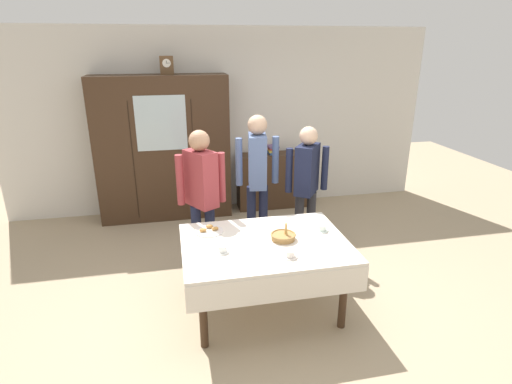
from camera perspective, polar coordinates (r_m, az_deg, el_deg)
ground_plane at (r=4.35m, az=0.56°, el=-14.31°), size 12.00×12.00×0.00m
back_wall at (r=6.31m, az=-4.70°, el=9.84°), size 6.40×0.10×2.70m
dining_table at (r=3.83m, az=1.37°, el=-8.46°), size 1.53×1.13×0.72m
wall_cabinet at (r=6.03m, az=-12.78°, el=5.86°), size 1.87×0.46×2.06m
mantel_clock at (r=5.87m, az=-12.36°, el=16.90°), size 0.18×0.11×0.24m
bookshelf_low at (r=6.43m, az=2.27°, el=1.63°), size 1.09×0.35×0.86m
book_stack at (r=6.29m, az=2.33°, el=5.93°), size 0.17×0.22×0.13m
tea_cup_far_right at (r=3.55m, az=4.80°, el=-8.67°), size 0.13×0.13×0.06m
tea_cup_near_right at (r=3.64m, az=-4.68°, el=-7.98°), size 0.13×0.13×0.06m
tea_cup_front_edge at (r=4.07m, az=9.21°, el=-5.02°), size 0.13×0.13×0.06m
bread_basket at (r=3.85m, az=3.82°, el=-6.16°), size 0.24×0.24×0.16m
pastry_plate at (r=4.03m, az=-6.57°, el=-5.34°), size 0.28×0.28×0.05m
spoon_near_left at (r=3.89m, az=8.54°, el=-6.59°), size 0.12×0.02×0.01m
spoon_far_right at (r=4.16m, az=3.85°, el=-4.55°), size 0.12×0.02×0.01m
spoon_back_edge at (r=4.04m, az=6.73°, el=-5.47°), size 0.12×0.02×0.01m
person_behind_table_right at (r=4.85m, az=0.19°, el=3.02°), size 0.52×0.39×1.69m
person_behind_table_left at (r=4.40m, az=-7.62°, el=0.40°), size 0.52×0.41×1.63m
person_near_right_end at (r=4.85m, az=7.08°, el=1.83°), size 0.52×0.41×1.57m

